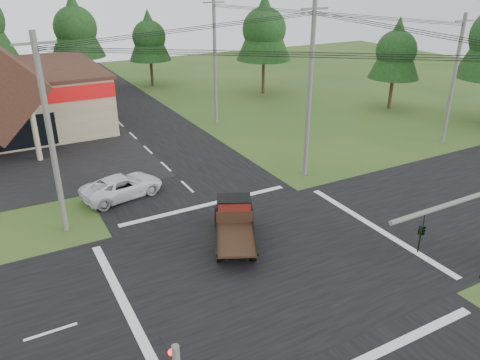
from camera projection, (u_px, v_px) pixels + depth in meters
ground at (268, 263)px, 22.69m from camera, size 120.00×120.00×0.00m
road_ns at (268, 262)px, 22.69m from camera, size 12.00×120.00×0.02m
road_ew at (268, 262)px, 22.69m from camera, size 120.00×12.00×0.02m
utility_pole_nw at (50, 136)px, 23.40m from camera, size 2.00×0.30×10.50m
utility_pole_ne at (310, 91)px, 30.23m from camera, size 2.00×0.30×11.50m
utility_pole_far at (454, 79)px, 36.66m from camera, size 2.00×0.30×10.20m
utility_pole_n at (215, 61)px, 41.51m from camera, size 2.00×0.30×11.20m
tree_row_d at (75, 25)px, 53.34m from camera, size 6.16×6.16×11.11m
tree_row_e at (149, 35)px, 55.81m from camera, size 5.04×5.04×9.09m
tree_side_ne at (264, 27)px, 51.65m from camera, size 6.16×6.16×11.11m
tree_side_e_near at (397, 49)px, 46.11m from camera, size 5.04×5.04×9.09m
antique_flatbed_truck at (235, 225)px, 23.84m from camera, size 4.08×5.58×2.19m
white_pickup at (122, 186)px, 29.12m from camera, size 5.45×3.33×1.41m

